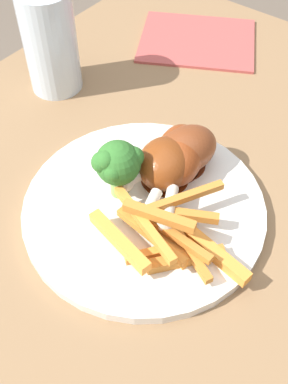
% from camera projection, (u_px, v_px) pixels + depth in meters
% --- Properties ---
extents(dining_table, '(0.93, 0.70, 0.71)m').
position_uv_depth(dining_table, '(143.00, 291.00, 0.56)').
color(dining_table, '#8E6B47').
rests_on(dining_table, ground_plane).
extents(dinner_plate, '(0.25, 0.25, 0.01)m').
position_uv_depth(dinner_plate, '(144.00, 208.00, 0.48)').
color(dinner_plate, white).
rests_on(dinner_plate, dining_table).
extents(broccoli_floret_front, '(0.05, 0.05, 0.07)m').
position_uv_depth(broccoli_floret_front, '(117.00, 164.00, 0.45)').
color(broccoli_floret_front, '#86AE53').
rests_on(broccoli_floret_front, dinner_plate).
extents(carrot_fries_pile, '(0.13, 0.16, 0.04)m').
position_uv_depth(carrot_fries_pile, '(169.00, 236.00, 0.44)').
color(carrot_fries_pile, orange).
rests_on(carrot_fries_pile, dinner_plate).
extents(chicken_drumstick_near, '(0.12, 0.08, 0.05)m').
position_uv_depth(chicken_drumstick_near, '(164.00, 166.00, 0.48)').
color(chicken_drumstick_near, '#59220C').
rests_on(chicken_drumstick_near, dinner_plate).
extents(chicken_drumstick_far, '(0.14, 0.09, 0.05)m').
position_uv_depth(chicken_drumstick_far, '(179.00, 158.00, 0.49)').
color(chicken_drumstick_far, '#63220D').
rests_on(chicken_drumstick_far, dinner_plate).
extents(chicken_drumstick_extra, '(0.13, 0.07, 0.05)m').
position_uv_depth(chicken_drumstick_extra, '(182.00, 152.00, 0.49)').
color(chicken_drumstick_extra, '#592311').
rests_on(chicken_drumstick_extra, dinner_plate).
extents(water_glass, '(0.07, 0.07, 0.13)m').
position_uv_depth(water_glass, '(50.00, 42.00, 0.58)').
color(water_glass, silver).
rests_on(water_glass, dining_table).
extents(napkin, '(0.20, 0.22, 0.00)m').
position_uv_depth(napkin, '(197.00, 40.00, 0.69)').
color(napkin, '#B74C47').
rests_on(napkin, dining_table).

